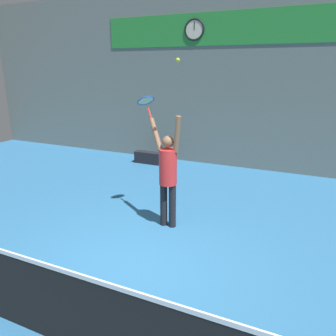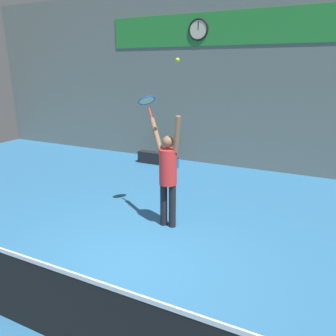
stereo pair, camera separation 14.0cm
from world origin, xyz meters
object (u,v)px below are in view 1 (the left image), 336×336
at_px(tennis_player, 168,172).
at_px(equipment_bag, 148,158).
at_px(water_bottle, 175,163).
at_px(tennis_racket, 146,102).
at_px(scoreboard_clock, 194,30).
at_px(tennis_ball, 178,60).

xyz_separation_m(tennis_player, equipment_bag, (-2.29, 3.54, -0.87)).
xyz_separation_m(water_bottle, equipment_bag, (-0.95, 0.12, 0.03)).
distance_m(tennis_player, equipment_bag, 4.31).
distance_m(tennis_player, tennis_racket, 1.37).
bearing_deg(water_bottle, scoreboard_clock, 76.52).
distance_m(scoreboard_clock, tennis_player, 5.22).
bearing_deg(tennis_player, tennis_ball, -27.58).
xyz_separation_m(scoreboard_clock, tennis_ball, (1.36, -4.38, -0.91)).
relative_size(water_bottle, equipment_bag, 0.38).
bearing_deg(scoreboard_clock, water_bottle, -103.48).
xyz_separation_m(scoreboard_clock, water_bottle, (-0.20, -0.84, -3.70)).
xyz_separation_m(tennis_racket, tennis_ball, (0.82, -0.47, 0.71)).
bearing_deg(tennis_racket, scoreboard_clock, 97.81).
height_order(tennis_player, tennis_ball, tennis_ball).
bearing_deg(tennis_ball, tennis_racket, 150.48).
bearing_deg(water_bottle, tennis_racket, -76.47).
xyz_separation_m(tennis_racket, water_bottle, (-0.74, 3.07, -2.08)).
distance_m(tennis_player, water_bottle, 3.78).
bearing_deg(water_bottle, tennis_ball, -66.17).
xyz_separation_m(scoreboard_clock, tennis_racket, (0.54, -3.91, -1.62)).
distance_m(water_bottle, equipment_bag, 0.96).
bearing_deg(tennis_racket, tennis_ball, -29.52).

